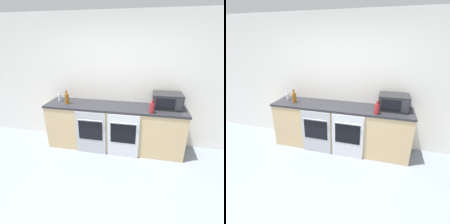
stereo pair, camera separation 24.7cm
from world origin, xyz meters
TOP-DOWN VIEW (x-y plane):
  - ground_plane at (0.00, 0.00)m, footprint 16.00×16.00m
  - wall_back at (0.00, 2.04)m, footprint 10.00×0.06m
  - counter_back at (0.00, 1.71)m, footprint 2.72×0.61m
  - oven_left at (-0.40, 1.40)m, footprint 0.58×0.06m
  - oven_right at (0.23, 1.40)m, footprint 0.58×0.06m
  - microwave at (0.98, 1.78)m, footprint 0.52×0.38m
  - bottle_amber at (-0.94, 1.64)m, footprint 0.08×0.08m
  - bottle_red at (0.71, 1.49)m, footprint 0.08×0.08m
  - bottle_clear at (-1.16, 1.76)m, footprint 0.07×0.07m

SIDE VIEW (x-z plane):
  - ground_plane at x=0.00m, z-range 0.00..0.00m
  - oven_left at x=-0.40m, z-range 0.01..0.88m
  - oven_right at x=0.23m, z-range 0.01..0.88m
  - counter_back at x=0.00m, z-range 0.00..0.93m
  - bottle_clear at x=-1.16m, z-range 0.90..1.10m
  - bottle_red at x=0.71m, z-range 0.90..1.14m
  - bottle_amber at x=-0.94m, z-range 0.90..1.17m
  - microwave at x=0.98m, z-range 0.93..1.21m
  - wall_back at x=0.00m, z-range 0.00..2.60m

